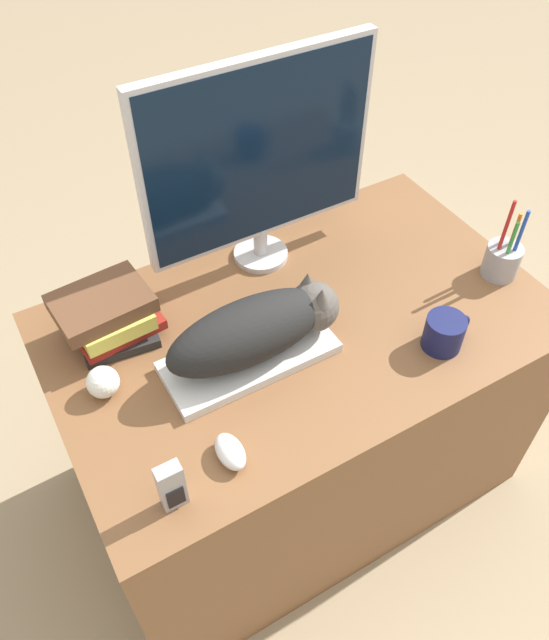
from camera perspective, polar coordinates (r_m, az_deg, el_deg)
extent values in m
plane|color=#998466|center=(1.94, 7.88, -21.66)|extent=(12.00, 12.00, 0.00)
cube|color=brown|center=(1.76, 2.11, -7.91)|extent=(1.18, 0.73, 0.71)
cube|color=silver|center=(1.40, -2.30, -3.39)|extent=(0.39, 0.16, 0.02)
ellipsoid|color=black|center=(1.33, -2.41, -1.09)|extent=(0.38, 0.14, 0.14)
sphere|color=#4C4742|center=(1.39, 3.43, 1.18)|extent=(0.12, 0.12, 0.12)
cone|color=#4C4742|center=(1.34, 4.20, 2.05)|extent=(0.04, 0.04, 0.05)
cone|color=#4C4742|center=(1.37, 2.88, 3.54)|extent=(0.04, 0.04, 0.05)
cylinder|color=#B7B7BC|center=(1.65, -1.27, 6.06)|extent=(0.14, 0.14, 0.02)
cylinder|color=#B7B7BC|center=(1.61, -1.30, 7.35)|extent=(0.04, 0.04, 0.08)
cube|color=#B7B7BC|center=(1.47, -1.47, 15.00)|extent=(0.58, 0.03, 0.45)
cube|color=black|center=(1.46, -1.29, 14.84)|extent=(0.56, 0.01, 0.43)
ellipsoid|color=silver|center=(1.25, -4.07, -11.91)|extent=(0.05, 0.09, 0.04)
cylinder|color=#141947|center=(1.45, 15.22, -1.15)|extent=(0.09, 0.09, 0.08)
torus|color=#141947|center=(1.48, 16.52, -0.49)|extent=(0.06, 0.01, 0.06)
cylinder|color=#939399|center=(1.67, 20.06, 5.11)|extent=(0.09, 0.09, 0.09)
cylinder|color=orange|center=(1.65, 20.95, 7.07)|extent=(0.01, 0.01, 0.14)
cylinder|color=black|center=(1.64, 20.26, 7.50)|extent=(0.01, 0.01, 0.17)
cylinder|color=#B21E1E|center=(1.61, 20.23, 7.38)|extent=(0.01, 0.01, 0.19)
cylinder|color=#338C38|center=(1.62, 20.71, 6.30)|extent=(0.01, 0.01, 0.14)
cylinder|color=#1E47B2|center=(1.63, 21.41, 6.87)|extent=(0.01, 0.01, 0.17)
sphere|color=silver|center=(1.37, -15.41, -5.49)|extent=(0.07, 0.07, 0.07)
cube|color=#99999E|center=(1.18, -9.41, -14.75)|extent=(0.05, 0.03, 0.12)
cube|color=black|center=(1.19, -9.00, -15.74)|extent=(0.03, 0.00, 0.05)
cube|color=black|center=(1.49, -14.27, -0.95)|extent=(0.19, 0.18, 0.02)
cube|color=maroon|center=(1.48, -14.49, -0.07)|extent=(0.21, 0.18, 0.03)
cube|color=#CCC14C|center=(1.45, -14.85, 0.40)|extent=(0.17, 0.17, 0.04)
cube|color=brown|center=(1.42, -15.55, 1.50)|extent=(0.22, 0.17, 0.04)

